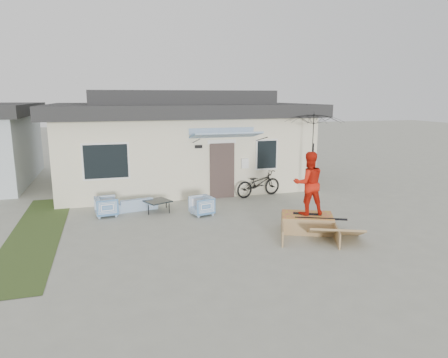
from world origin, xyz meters
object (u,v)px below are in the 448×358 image
object	(u,v)px
skateboard	(307,214)
loveseat	(135,202)
armchair_right	(202,205)
skater	(309,182)
coffee_table	(158,206)
patio_umbrella	(313,153)
armchair_left	(107,205)
bicycle	(259,181)
skate_ramp	(307,223)

from	to	relation	value
skateboard	loveseat	bearing A→B (deg)	170.52
armchair_right	skater	bearing A→B (deg)	34.30
coffee_table	skater	distance (m)	5.20
patio_umbrella	skateboard	world-z (taller)	patio_umbrella
armchair_left	skater	distance (m)	6.47
coffee_table	bicycle	world-z (taller)	bicycle
coffee_table	armchair_left	bearing A→B (deg)	-177.51
armchair_right	patio_umbrella	size ratio (longest dim) A/B	0.31
armchair_left	armchair_right	size ratio (longest dim) A/B	1.03
skate_ramp	armchair_right	bearing A→B (deg)	160.36
loveseat	patio_umbrella	world-z (taller)	patio_umbrella
skater	coffee_table	bearing A→B (deg)	-30.59
coffee_table	skate_ramp	size ratio (longest dim) A/B	0.40
bicycle	skateboard	size ratio (longest dim) A/B	2.43
armchair_left	patio_umbrella	size ratio (longest dim) A/B	0.32
armchair_right	patio_umbrella	distance (m)	4.83
loveseat	bicycle	distance (m)	4.79
coffee_table	loveseat	bearing A→B (deg)	150.37
coffee_table	bicycle	distance (m)	4.17
skater	skateboard	bearing A→B (deg)	-81.50
loveseat	patio_umbrella	distance (m)	6.73
loveseat	armchair_left	bearing A→B (deg)	15.28
armchair_right	coffee_table	distance (m)	1.57
skateboard	skater	distance (m)	0.93
armchair_right	skateboard	distance (m)	3.50
patio_umbrella	skater	world-z (taller)	skater
loveseat	skate_ramp	bearing A→B (deg)	130.18
loveseat	armchair_left	world-z (taller)	armchair_left
coffee_table	bicycle	xyz separation A→B (m)	(4.03, 1.01, 0.43)
armchair_right	loveseat	bearing A→B (deg)	-134.32
patio_umbrella	skateboard	distance (m)	4.05
bicycle	skater	distance (m)	4.27
patio_umbrella	armchair_right	bearing A→B (deg)	-167.82
skate_ramp	skater	bearing A→B (deg)	90.00
armchair_right	patio_umbrella	world-z (taller)	patio_umbrella
patio_umbrella	skater	bearing A→B (deg)	-120.16
patio_umbrella	skateboard	size ratio (longest dim) A/B	2.75
coffee_table	skate_ramp	xyz separation A→B (m)	(3.90, -3.22, 0.05)
skateboard	skate_ramp	bearing A→B (deg)	-85.19
armchair_left	coffee_table	world-z (taller)	armchair_left
armchair_right	patio_umbrella	xyz separation A→B (m)	(4.52, 0.98, 1.41)
skate_ramp	armchair_left	bearing A→B (deg)	173.87
skate_ramp	skateboard	world-z (taller)	skateboard
bicycle	patio_umbrella	bearing A→B (deg)	-128.02
coffee_table	skate_ramp	distance (m)	5.06
armchair_right	skate_ramp	bearing A→B (deg)	33.56
loveseat	coffee_table	xyz separation A→B (m)	(0.71, -0.40, -0.09)
coffee_table	patio_umbrella	distance (m)	6.06
loveseat	skater	world-z (taller)	skater
skate_ramp	skater	world-z (taller)	skater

